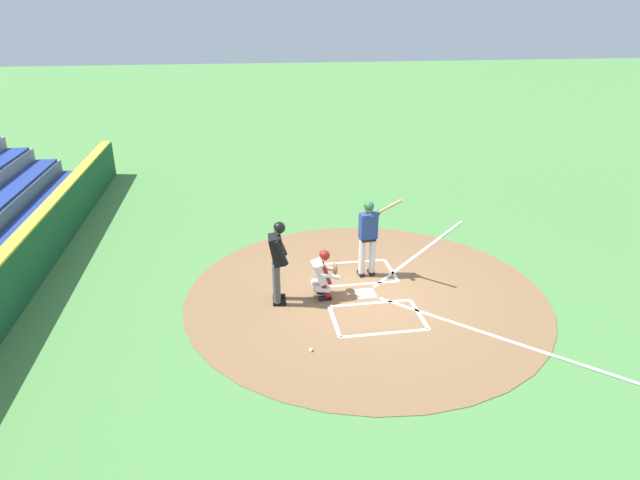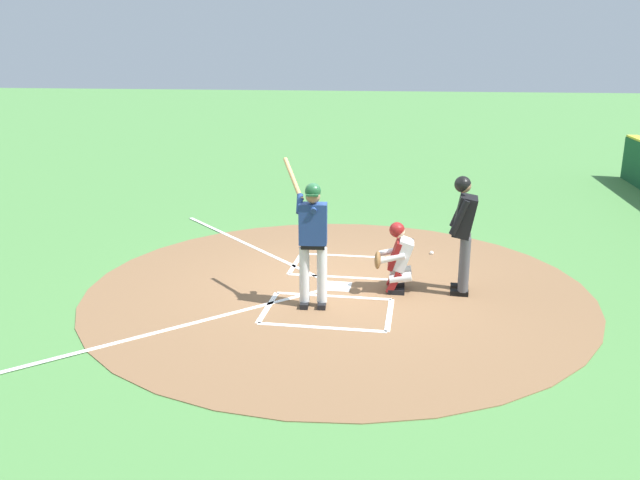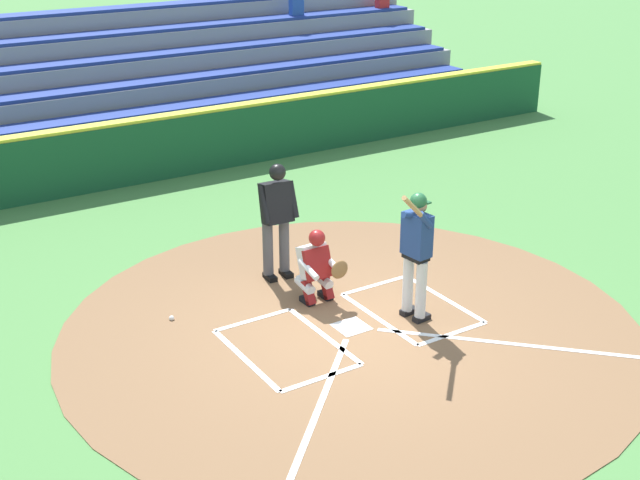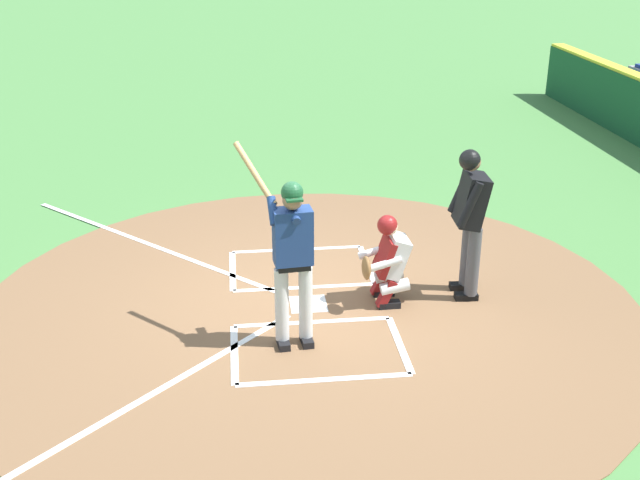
# 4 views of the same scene
# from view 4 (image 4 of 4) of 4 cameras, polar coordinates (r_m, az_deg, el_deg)

# --- Properties ---
(ground_plane) EXTENTS (120.00, 120.00, 0.00)m
(ground_plane) POSITION_cam_4_polar(r_m,az_deg,el_deg) (9.32, -0.87, -4.84)
(ground_plane) COLOR #4C8442
(dirt_circle) EXTENTS (8.00, 8.00, 0.01)m
(dirt_circle) POSITION_cam_4_polar(r_m,az_deg,el_deg) (9.32, -0.87, -4.81)
(dirt_circle) COLOR brown
(dirt_circle) RESTS_ON ground
(home_plate_and_chalk) EXTENTS (7.93, 4.91, 0.01)m
(home_plate_and_chalk) POSITION_cam_4_polar(r_m,az_deg,el_deg) (9.28, -6.30, -5.02)
(home_plate_and_chalk) COLOR white
(home_plate_and_chalk) RESTS_ON dirt_circle
(batter) EXTENTS (0.89, 0.79, 2.13)m
(batter) POSITION_cam_4_polar(r_m,az_deg,el_deg) (8.03, -2.10, -0.90)
(batter) COLOR silver
(batter) RESTS_ON ground
(catcher) EXTENTS (0.60, 0.60, 1.13)m
(catcher) POSITION_cam_4_polar(r_m,az_deg,el_deg) (9.16, 5.04, -1.36)
(catcher) COLOR black
(catcher) RESTS_ON ground
(plate_umpire) EXTENTS (0.59, 0.43, 1.86)m
(plate_umpire) POSITION_cam_4_polar(r_m,az_deg,el_deg) (9.30, 11.06, 1.92)
(plate_umpire) COLOR #4C4C51
(plate_umpire) RESTS_ON ground
(baseball) EXTENTS (0.07, 0.07, 0.07)m
(baseball) POSITION_cam_4_polar(r_m,az_deg,el_deg) (11.33, 5.79, 0.48)
(baseball) COLOR white
(baseball) RESTS_ON ground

